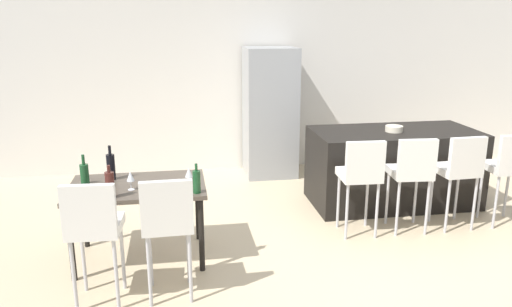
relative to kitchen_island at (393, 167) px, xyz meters
name	(u,v)px	position (x,y,z in m)	size (l,w,h in m)	color
ground_plane	(365,238)	(-0.70, -0.96, -0.46)	(10.00, 10.00, 0.00)	#C6B28E
back_wall	(302,72)	(-0.70, 1.86, 0.99)	(10.00, 0.12, 2.90)	silver
kitchen_island	(393,167)	(0.00, 0.00, 0.00)	(1.99, 0.96, 0.92)	black
bar_chair_left	(361,172)	(-0.75, -0.86, 0.24)	(0.42, 0.42, 1.05)	silver
bar_chair_middle	(412,170)	(-0.19, -0.86, 0.24)	(0.43, 0.43, 1.05)	silver
bar_chair_right	(459,167)	(0.35, -0.86, 0.24)	(0.42, 0.42, 1.05)	silver
bar_chair_far	(509,165)	(0.93, -0.86, 0.24)	(0.43, 0.43, 1.05)	silver
dining_table	(138,193)	(-2.99, -1.03, 0.20)	(1.24, 0.80, 0.74)	#4C4238
dining_chair_near	(93,224)	(-3.27, -1.79, 0.24)	(0.42, 0.42, 1.05)	silver
dining_chair_far	(167,219)	(-2.71, -1.79, 0.24)	(0.41, 0.41, 1.05)	silver
wine_bottle_near	(197,181)	(-2.46, -1.33, 0.39)	(0.07, 0.07, 0.27)	#194723
wine_bottle_corner	(85,175)	(-3.45, -1.02, 0.40)	(0.08, 0.08, 0.31)	#194723
wine_bottle_end	(111,166)	(-3.24, -0.82, 0.41)	(0.08, 0.08, 0.33)	black
wine_bottle_inner	(110,185)	(-3.19, -1.34, 0.40)	(0.08, 0.08, 0.29)	#471E19
wine_glass_left	(189,173)	(-2.52, -1.12, 0.40)	(0.07, 0.07, 0.17)	silver
wine_glass_middle	(85,171)	(-3.46, -0.91, 0.40)	(0.07, 0.07, 0.17)	silver
wine_glass_right	(130,177)	(-3.03, -1.16, 0.40)	(0.07, 0.07, 0.17)	silver
refrigerator	(270,112)	(-1.27, 1.42, 0.46)	(0.72, 0.68, 1.84)	#939699
fruit_bowl	(394,129)	(-0.04, -0.05, 0.50)	(0.21, 0.21, 0.07)	beige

